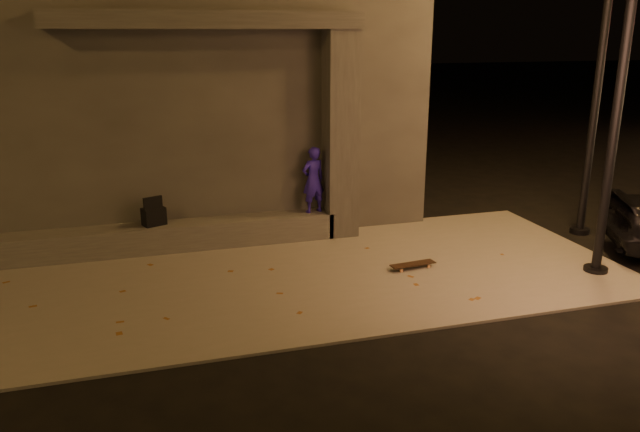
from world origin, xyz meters
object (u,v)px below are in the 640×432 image
object	(u,v)px
skateboarder	(313,180)
backpack	(154,215)
column	(340,136)
skateboard	(413,264)

from	to	relation	value
skateboarder	backpack	distance (m)	2.80
column	backpack	distance (m)	3.47
column	skateboarder	bearing A→B (deg)	180.00
skateboarder	backpack	bearing A→B (deg)	-13.88
skateboarder	backpack	xyz separation A→B (m)	(-2.77, 0.00, -0.42)
backpack	skateboard	size ratio (longest dim) A/B	0.68
skateboard	skateboarder	bearing A→B (deg)	111.85
column	skateboard	size ratio (longest dim) A/B	4.80
column	skateboard	distance (m)	2.71
backpack	skateboarder	bearing A→B (deg)	-22.49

